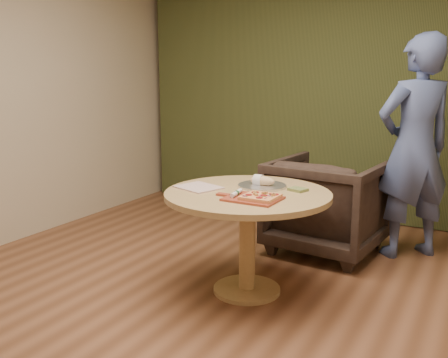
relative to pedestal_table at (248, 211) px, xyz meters
name	(u,v)px	position (x,y,z in m)	size (l,w,h in m)	color
room_shell	(210,103)	(0.06, -0.61, 0.79)	(5.04, 6.04, 2.84)	brown
curtain	(347,89)	(0.06, 2.29, 0.79)	(4.80, 0.14, 2.78)	#303819
pedestal_table	(248,211)	(0.00, 0.00, 0.00)	(1.17, 1.17, 0.75)	tan
pizza_paddle	(251,198)	(0.12, -0.19, 0.15)	(0.45, 0.29, 0.01)	#973C26
flatbread_pizza	(261,197)	(0.18, -0.19, 0.17)	(0.22, 0.22, 0.04)	#E59859
cutlery_roll	(236,193)	(0.00, -0.18, 0.17)	(0.05, 0.20, 0.03)	silver
newspaper	(199,187)	(-0.37, -0.06, 0.15)	(0.30, 0.25, 0.01)	silver
serving_tray	(262,186)	(0.02, 0.20, 0.15)	(0.36, 0.36, 0.02)	silver
bread_roll	(261,181)	(0.01, 0.20, 0.18)	(0.19, 0.09, 0.09)	#D3B380
green_packet	(298,190)	(0.30, 0.20, 0.15)	(0.12, 0.10, 0.02)	#4D5C29
armchair	(327,200)	(0.24, 1.12, -0.15)	(0.90, 0.84, 0.93)	black
person_standing	(414,148)	(0.90, 1.37, 0.34)	(0.69, 0.45, 1.89)	#495A8E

